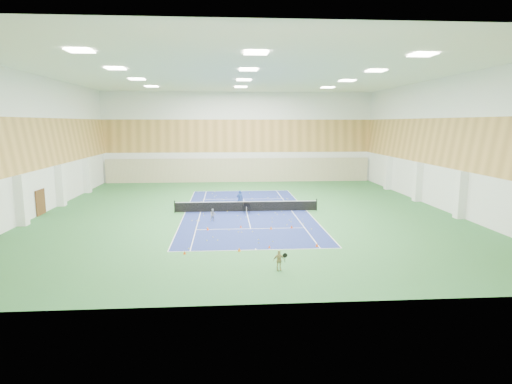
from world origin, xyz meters
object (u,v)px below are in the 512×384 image
tennis_net (246,206)px  child_apron (279,260)px  child_court (213,215)px  ball_cart (247,208)px  coach (240,199)px

tennis_net → child_apron: (0.97, -15.69, 0.01)m
child_court → ball_cart: (2.88, 2.80, -0.03)m
tennis_net → ball_cart: (-0.02, -0.74, -0.07)m
child_court → child_apron: child_apron is taller
coach → ball_cart: 2.71m
ball_cart → coach: bearing=96.6°
tennis_net → coach: size_ratio=7.76×
tennis_net → child_court: (-2.91, -3.54, -0.04)m
tennis_net → ball_cart: bearing=-91.9°
child_apron → ball_cart: (-0.99, 14.95, -0.08)m
child_apron → tennis_net: bearing=81.5°
coach → child_court: bearing=64.1°
child_court → ball_cart: child_court is taller
coach → ball_cart: (0.50, -2.64, -0.34)m
ball_cart → tennis_net: bearing=83.9°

